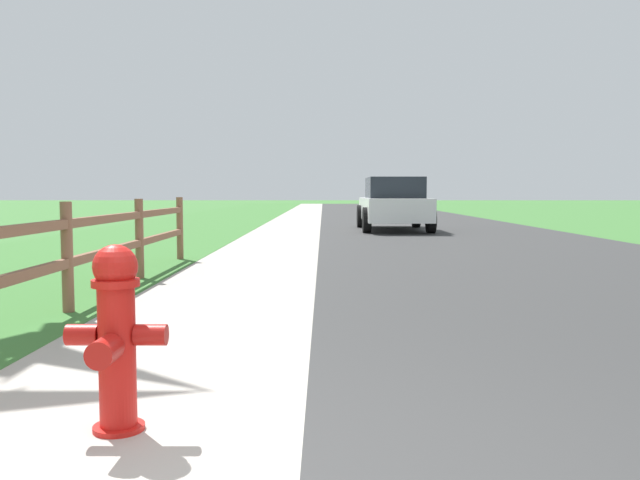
{
  "coord_description": "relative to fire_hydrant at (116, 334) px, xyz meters",
  "views": [
    {
      "loc": [
        0.09,
        -2.08,
        1.16
      ],
      "look_at": [
        0.05,
        6.63,
        0.52
      ],
      "focal_mm": 37.06,
      "sensor_mm": 36.0,
      "label": 1
    }
  ],
  "objects": [
    {
      "name": "ground_plane",
      "position": [
        0.9,
        23.97,
        -0.48
      ],
      "size": [
        120.0,
        120.0,
        0.0
      ],
      "primitive_type": "plane",
      "color": "#3B7232"
    },
    {
      "name": "curb_concrete",
      "position": [
        -2.1,
        25.97,
        -0.48
      ],
      "size": [
        6.0,
        66.0,
        0.01
      ],
      "primitive_type": "cube",
      "color": "#AAA298",
      "rests_on": "ground"
    },
    {
      "name": "parked_suv_white",
      "position": [
        3.09,
        16.66,
        0.31
      ],
      "size": [
        2.02,
        4.62,
        1.58
      ],
      "color": "white",
      "rests_on": "ground"
    },
    {
      "name": "fire_hydrant",
      "position": [
        0.0,
        0.0,
        0.0
      ],
      "size": [
        0.48,
        0.39,
        0.91
      ],
      "color": "red",
      "rests_on": "ground"
    },
    {
      "name": "grass_verge",
      "position": [
        -3.6,
        25.97,
        -0.47
      ],
      "size": [
        5.0,
        66.0,
        0.0
      ],
      "primitive_type": "cube",
      "color": "#3B7232",
      "rests_on": "ground"
    },
    {
      "name": "road_asphalt",
      "position": [
        4.4,
        25.97,
        -0.48
      ],
      "size": [
        7.0,
        66.0,
        0.01
      ],
      "primitive_type": "cube",
      "color": "#333333",
      "rests_on": "ground"
    },
    {
      "name": "rail_fence",
      "position": [
        -1.45,
        3.13,
        0.14
      ],
      "size": [
        0.11,
        9.99,
        1.06
      ],
      "color": "brown",
      "rests_on": "ground"
    }
  ]
}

